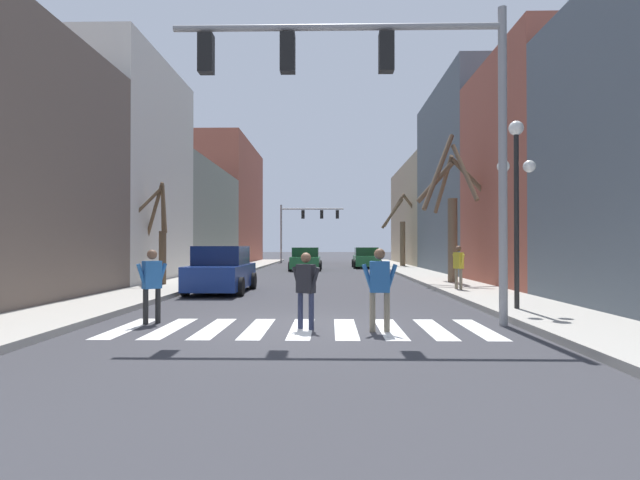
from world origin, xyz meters
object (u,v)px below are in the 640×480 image
(car_parked_left_mid, at_px, (366,258))
(pedestrian_on_left_sidewalk, at_px, (458,263))
(pedestrian_waiting_at_curb, at_px, (152,280))
(traffic_signal_far, at_px, (305,220))
(pedestrian_on_right_sidewalk, at_px, (306,284))
(pedestrian_near_right_corner, at_px, (380,283))
(traffic_signal_near, at_px, (382,89))
(street_tree_right_mid, at_px, (158,236))
(street_tree_left_far, at_px, (452,210))
(street_lamp_right_corner, at_px, (516,176))
(car_parked_left_near, at_px, (306,259))
(car_driving_toward_lane, at_px, (222,271))
(street_tree_left_near, at_px, (402,230))

(car_parked_left_mid, bearing_deg, pedestrian_on_left_sidewalk, -174.92)
(pedestrian_waiting_at_curb, bearing_deg, traffic_signal_far, 44.45)
(traffic_signal_far, distance_m, pedestrian_on_right_sidewalk, 39.42)
(traffic_signal_far, distance_m, pedestrian_near_right_corner, 39.81)
(pedestrian_near_right_corner, bearing_deg, traffic_signal_near, 81.29)
(traffic_signal_near, bearing_deg, street_tree_right_mid, 131.04)
(traffic_signal_far, relative_size, pedestrian_on_right_sidewalk, 4.04)
(car_parked_left_mid, xyz_separation_m, street_tree_left_far, (2.40, -16.78, 2.47))
(pedestrian_on_right_sidewalk, height_order, street_tree_left_far, street_tree_left_far)
(traffic_signal_near, xyz_separation_m, street_lamp_right_corner, (3.50, 1.74, -1.63))
(car_parked_left_near, bearing_deg, traffic_signal_near, 6.70)
(traffic_signal_far, xyz_separation_m, street_lamp_right_corner, (7.09, -36.95, -0.83))
(car_driving_toward_lane, distance_m, pedestrian_on_right_sidewalk, 8.62)
(pedestrian_near_right_corner, relative_size, street_tree_left_far, 0.26)
(car_driving_toward_lane, distance_m, pedestrian_near_right_corner, 9.56)
(pedestrian_on_right_sidewalk, bearing_deg, street_tree_left_near, 109.19)
(pedestrian_on_right_sidewalk, distance_m, street_tree_left_far, 12.65)
(street_tree_right_mid, bearing_deg, traffic_signal_far, 81.48)
(traffic_signal_near, height_order, street_lamp_right_corner, traffic_signal_near)
(street_tree_left_far, bearing_deg, street_tree_right_mid, -173.66)
(pedestrian_on_left_sidewalk, xyz_separation_m, pedestrian_waiting_at_curb, (-8.43, -7.02, -0.11))
(traffic_signal_far, height_order, car_driving_toward_lane, traffic_signal_far)
(street_tree_left_near, height_order, street_tree_right_mid, street_tree_left_near)
(street_tree_right_mid, bearing_deg, street_tree_left_near, 56.26)
(traffic_signal_far, relative_size, car_parked_left_near, 1.33)
(pedestrian_on_left_sidewalk, distance_m, pedestrian_waiting_at_curb, 10.97)
(car_parked_left_mid, bearing_deg, pedestrian_near_right_corner, 176.36)
(traffic_signal_far, height_order, car_parked_left_near, traffic_signal_far)
(traffic_signal_near, relative_size, car_parked_left_near, 1.51)
(pedestrian_on_left_sidewalk, height_order, pedestrian_near_right_corner, pedestrian_on_left_sidewalk)
(pedestrian_near_right_corner, distance_m, street_tree_left_near, 29.15)
(car_parked_left_near, bearing_deg, street_tree_left_near, 120.46)
(traffic_signal_far, bearing_deg, car_parked_left_mid, -65.25)
(car_parked_left_near, distance_m, pedestrian_on_left_sidewalk, 17.64)
(pedestrian_on_left_sidewalk, bearing_deg, car_parked_left_near, 179.07)
(car_parked_left_mid, relative_size, pedestrian_on_right_sidewalk, 2.80)
(traffic_signal_near, height_order, car_parked_left_mid, traffic_signal_near)
(traffic_signal_near, xyz_separation_m, car_parked_left_near, (-2.78, 23.62, -4.31))
(pedestrian_near_right_corner, relative_size, street_tree_right_mid, 0.40)
(car_parked_left_mid, distance_m, pedestrian_on_right_sidewalk, 28.05)
(street_lamp_right_corner, relative_size, street_tree_left_far, 0.74)
(traffic_signal_far, bearing_deg, car_parked_left_near, -86.91)
(traffic_signal_near, distance_m, pedestrian_waiting_at_curb, 6.45)
(pedestrian_near_right_corner, bearing_deg, street_lamp_right_corner, 35.98)
(car_parked_left_near, bearing_deg, car_driving_toward_lane, -7.96)
(pedestrian_on_right_sidewalk, bearing_deg, car_parked_left_near, 124.03)
(car_parked_left_mid, height_order, street_tree_right_mid, street_tree_right_mid)
(pedestrian_on_left_sidewalk, bearing_deg, street_tree_left_near, 155.57)
(car_parked_left_near, distance_m, street_tree_right_mid, 15.40)
(car_parked_left_near, relative_size, pedestrian_on_left_sidewalk, 3.06)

